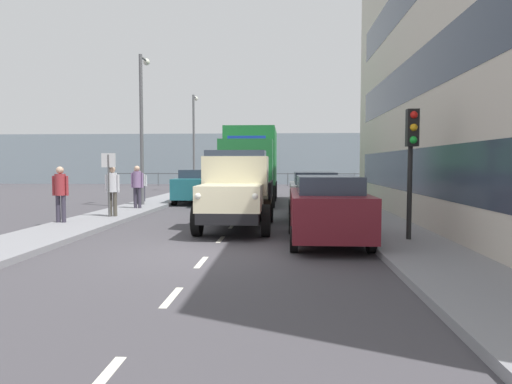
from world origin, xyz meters
The scene contains 20 objects.
ground_plane centered at (0.00, -11.31, 0.00)m, with size 80.00×80.00×0.00m, color #423F44.
sidewalk_left centered at (-4.77, -11.31, 0.07)m, with size 2.04×43.36×0.15m, color gray.
sidewalk_right centered at (4.77, -11.31, 0.07)m, with size 2.04×43.36×0.15m, color gray.
road_centreline_markings centered at (0.00, -10.54, 0.00)m, with size 0.12×38.67×0.01m.
sea_horizon centered at (0.00, -35.99, 2.50)m, with size 80.00×0.80×5.00m, color #84939E.
seawall_railing centered at (0.00, -32.39, 0.92)m, with size 28.08×0.08×1.20m.
truck_vintage_cream centered at (-0.22, -3.96, 1.18)m, with size 2.17×5.64×2.43m.
lorry_cargo_green centered at (0.03, -13.97, 2.08)m, with size 2.58×8.20×3.87m.
car_maroon_kerbside_near centered at (-2.80, -1.77, 0.90)m, with size 1.93×4.53×1.72m.
car_white_kerbside_1 centered at (-2.80, -7.16, 0.90)m, with size 1.84×4.54×1.72m.
car_teal_oppositeside_0 centered at (2.80, -13.41, 0.90)m, with size 1.88×4.06×1.72m.
pedestrian_with_bag centered at (5.45, -4.24, 1.21)m, with size 0.53×0.34×1.79m.
pedestrian_in_dark_coat centered at (4.44, -6.06, 1.21)m, with size 0.53×0.34×1.79m.
pedestrian_couple_a centered at (4.52, -9.14, 1.21)m, with size 0.53×0.34×1.79m.
pedestrian_strolling centered at (5.19, -11.12, 1.15)m, with size 0.53×0.34×1.70m.
pedestrian_by_lamp centered at (5.44, -12.73, 1.07)m, with size 0.53×0.34×1.57m.
traffic_light_near centered at (-4.80, -1.41, 2.47)m, with size 0.28×0.41×3.20m.
lamp_post_promenade centered at (4.84, -11.02, 4.20)m, with size 0.32×1.14×6.84m.
lamp_post_far centered at (4.86, -23.43, 4.19)m, with size 0.32×1.14×6.84m.
street_sign centered at (4.51, -5.92, 1.68)m, with size 0.50×0.07×2.25m.
Camera 1 is at (-1.70, 10.23, 2.03)m, focal length 32.76 mm.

